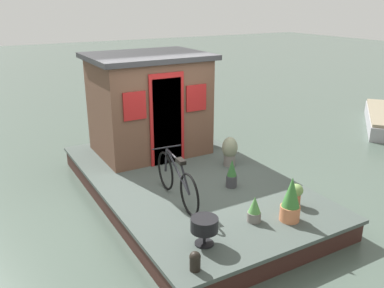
{
  "coord_description": "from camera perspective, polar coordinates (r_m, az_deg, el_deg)",
  "views": [
    {
      "loc": [
        -6.0,
        3.31,
        3.46
      ],
      "look_at": [
        -0.2,
        0.0,
        1.08
      ],
      "focal_mm": 38.09,
      "sensor_mm": 36.0,
      "label": 1
    }
  ],
  "objects": [
    {
      "name": "houseboat_cabin",
      "position": [
        8.54,
        -6.02,
        5.66
      ],
      "size": [
        1.84,
        2.36,
        2.06
      ],
      "color": "brown",
      "rests_on": "houseboat_deck"
    },
    {
      "name": "charcoal_grill",
      "position": [
        5.44,
        1.75,
        -11.35
      ],
      "size": [
        0.37,
        0.37,
        0.39
      ],
      "color": "black",
      "rests_on": "houseboat_deck"
    },
    {
      "name": "houseboat_deck",
      "position": [
        7.59,
        -0.75,
        -5.91
      ],
      "size": [
        5.42,
        3.18,
        0.38
      ],
      "color": "#424C47",
      "rests_on": "ground_plane"
    },
    {
      "name": "potted_plant_rosemary",
      "position": [
        6.64,
        14.31,
        -6.71
      ],
      "size": [
        0.23,
        0.23,
        0.36
      ],
      "color": "#B2603D",
      "rests_on": "houseboat_deck"
    },
    {
      "name": "potted_plant_ivy",
      "position": [
        7.94,
        5.31,
        -0.9
      ],
      "size": [
        0.3,
        0.3,
        0.58
      ],
      "color": "slate",
      "rests_on": "houseboat_deck"
    },
    {
      "name": "potted_plant_geranium",
      "position": [
        6.13,
        13.68,
        -7.65
      ],
      "size": [
        0.29,
        0.29,
        0.69
      ],
      "color": "#C6754C",
      "rests_on": "houseboat_deck"
    },
    {
      "name": "mooring_bollard",
      "position": [
        5.05,
        0.43,
        -16.0
      ],
      "size": [
        0.14,
        0.14,
        0.25
      ],
      "color": "black",
      "rests_on": "houseboat_deck"
    },
    {
      "name": "potted_plant_succulent",
      "position": [
        7.06,
        5.58,
        -4.19
      ],
      "size": [
        0.19,
        0.19,
        0.51
      ],
      "color": "#38383D",
      "rests_on": "houseboat_deck"
    },
    {
      "name": "ground_plane",
      "position": [
        7.68,
        -0.75,
        -7.21
      ],
      "size": [
        60.0,
        60.0,
        0.0
      ],
      "primitive_type": "plane",
      "color": "#47564C"
    },
    {
      "name": "potted_plant_lavender",
      "position": [
        6.07,
        8.73,
        -9.07
      ],
      "size": [
        0.21,
        0.21,
        0.4
      ],
      "color": "slate",
      "rests_on": "houseboat_deck"
    },
    {
      "name": "bicycle",
      "position": [
        6.5,
        -2.17,
        -5.02
      ],
      "size": [
        1.64,
        0.5,
        0.8
      ],
      "color": "black",
      "rests_on": "houseboat_deck"
    }
  ]
}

